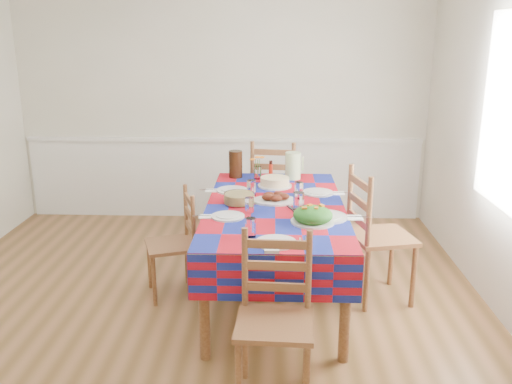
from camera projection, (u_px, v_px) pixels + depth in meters
room at (186, 142)px, 3.54m from camera, size 4.58×5.08×2.78m
wainscot at (224, 175)px, 6.16m from camera, size 4.41×0.06×0.92m
dining_table at (275, 215)px, 4.18m from camera, size 1.06×1.97×0.77m
setting_near_head at (268, 237)px, 3.42m from camera, size 0.42×0.28×0.13m
setting_left_near at (235, 212)px, 3.90m from camera, size 0.44×0.26×0.12m
setting_left_far at (238, 189)px, 4.48m from camera, size 0.48×0.29×0.13m
setting_right_near at (317, 211)px, 3.90m from camera, size 0.57×0.33×0.15m
setting_right_far at (312, 191)px, 4.42m from camera, size 0.48×0.28×0.12m
meat_platter at (275, 198)px, 4.23m from camera, size 0.36×0.26×0.07m
salad_platter at (313, 216)px, 3.75m from camera, size 0.31×0.31×0.13m
pasta_bowl at (239, 198)px, 4.17m from camera, size 0.24×0.24×0.09m
cake at (275, 182)px, 4.66m from camera, size 0.29×0.29×0.08m
serving_utensils at (295, 208)px, 4.07m from camera, size 0.16×0.35×0.01m
flower_vase at (258, 169)px, 4.89m from camera, size 0.14×0.11×0.22m
hot_sauce at (271, 169)px, 4.95m from camera, size 0.04×0.04×0.16m
green_pitcher at (293, 166)px, 4.89m from camera, size 0.14×0.14×0.24m
tea_pitcher at (236, 164)px, 4.94m from camera, size 0.12×0.12×0.24m
name_card at (272, 251)px, 3.23m from camera, size 0.09×0.03×0.02m
chair_near at (275, 320)px, 3.05m from camera, size 0.45×0.43×0.97m
chair_far at (274, 192)px, 5.42m from camera, size 0.51×0.50×1.05m
chair_left at (175, 244)px, 4.30m from camera, size 0.47×0.48×0.86m
chair_right at (376, 237)px, 4.19m from camera, size 0.54×0.55×1.06m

